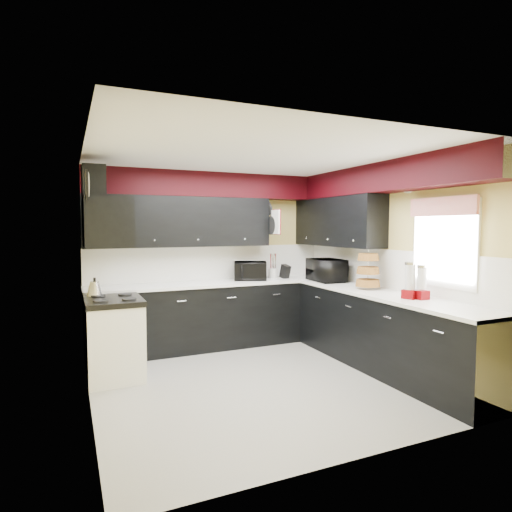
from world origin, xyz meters
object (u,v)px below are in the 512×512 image
(kettle, at_px, (95,289))
(knife_block, at_px, (285,272))
(utensil_crock, at_px, (273,273))
(toaster_oven, at_px, (250,271))
(microwave, at_px, (327,270))

(kettle, bearing_deg, knife_block, 8.70)
(utensil_crock, bearing_deg, toaster_oven, -172.79)
(knife_block, xyz_separation_m, kettle, (-2.76, -0.42, -0.04))
(knife_block, distance_m, kettle, 2.79)
(utensil_crock, distance_m, knife_block, 0.19)
(toaster_oven, distance_m, knife_block, 0.57)
(toaster_oven, relative_size, microwave, 0.81)
(knife_block, bearing_deg, utensil_crock, 136.30)
(toaster_oven, distance_m, utensil_crock, 0.41)
(microwave, height_order, kettle, microwave)
(microwave, xyz_separation_m, knife_block, (-0.39, 0.55, -0.06))
(microwave, height_order, knife_block, microwave)
(toaster_oven, bearing_deg, microwave, -8.83)
(utensil_crock, bearing_deg, kettle, -168.89)
(utensil_crock, height_order, knife_block, knife_block)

